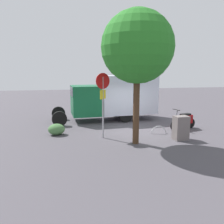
{
  "coord_description": "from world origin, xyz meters",
  "views": [
    {
      "loc": [
        4.03,
        11.66,
        3.26
      ],
      "look_at": [
        1.39,
        -0.34,
        1.04
      ],
      "focal_mm": 36.1,
      "sensor_mm": 36.0,
      "label": 1
    }
  ],
  "objects": [
    {
      "name": "stop_sign",
      "position": [
        2.14,
        1.03,
        2.13
      ],
      "size": [
        0.71,
        0.33,
        3.19
      ],
      "color": "#9E9EA3",
      "rests_on": "ground"
    },
    {
      "name": "utility_cabinet",
      "position": [
        -1.47,
        2.1,
        0.58
      ],
      "size": [
        0.72,
        0.54,
        1.16
      ],
      "primitive_type": "cube",
      "rotation": [
        0.0,
        0.0,
        0.09
      ],
      "color": "slate",
      "rests_on": "ground"
    },
    {
      "name": "shrub_near_sign",
      "position": [
        4.41,
        -0.04,
        0.29
      ],
      "size": [
        0.86,
        0.7,
        0.59
      ],
      "primitive_type": "ellipsoid",
      "color": "#487541",
      "rests_on": "ground"
    },
    {
      "name": "ground_plane",
      "position": [
        0.0,
        0.0,
        0.0
      ],
      "size": [
        60.0,
        60.0,
        0.0
      ],
      "primitive_type": "plane",
      "color": "#4B474D"
    },
    {
      "name": "motorcycle",
      "position": [
        -2.65,
        0.31,
        0.52
      ],
      "size": [
        1.77,
        0.75,
        1.2
      ],
      "rotation": [
        0.0,
        0.0,
        0.28
      ],
      "color": "black",
      "rests_on": "ground"
    },
    {
      "name": "box_truck_near",
      "position": [
        0.66,
        -3.07,
        1.63
      ],
      "size": [
        6.96,
        2.47,
        2.98
      ],
      "rotation": [
        0.0,
        0.0,
        0.04
      ],
      "color": "black",
      "rests_on": "ground"
    },
    {
      "name": "bike_rack_hoop",
      "position": [
        -0.89,
        0.87,
        0.0
      ],
      "size": [
        0.85,
        0.14,
        0.85
      ],
      "primitive_type": "torus",
      "rotation": [
        1.57,
        0.0,
        -0.11
      ],
      "color": "#B7B7BC",
      "rests_on": "ground"
    },
    {
      "name": "street_tree",
      "position": [
        0.84,
        2.2,
        4.27
      ],
      "size": [
        3.14,
        3.14,
        5.86
      ],
      "color": "#47301E",
      "rests_on": "ground"
    }
  ]
}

